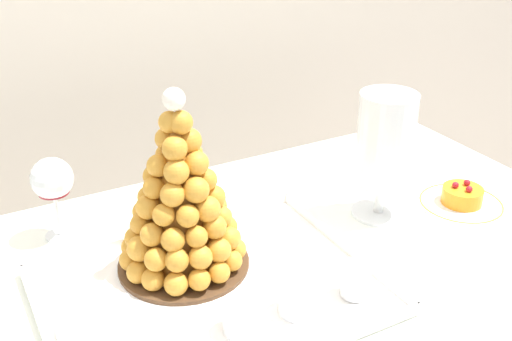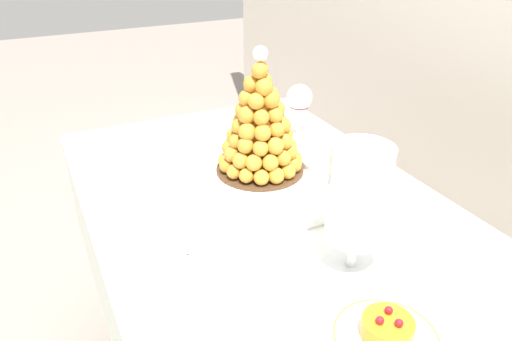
{
  "view_description": "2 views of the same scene",
  "coord_description": "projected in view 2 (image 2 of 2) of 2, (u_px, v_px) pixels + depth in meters",
  "views": [
    {
      "loc": [
        -0.51,
        -0.83,
        1.44
      ],
      "look_at": [
        -0.02,
        0.06,
        0.94
      ],
      "focal_mm": 43.73,
      "sensor_mm": 36.0,
      "label": 1
    },
    {
      "loc": [
        0.86,
        -0.46,
        1.4
      ],
      "look_at": [
        -0.04,
        -0.03,
        0.87
      ],
      "focal_mm": 33.89,
      "sensor_mm": 36.0,
      "label": 2
    }
  ],
  "objects": [
    {
      "name": "wine_glass",
      "position": [
        299.0,
        99.0,
        1.48
      ],
      "size": [
        0.08,
        0.08,
        0.17
      ],
      "color": "silver",
      "rests_on": "buffet_table"
    },
    {
      "name": "dessert_cup_mid_left",
      "position": [
        170.0,
        164.0,
        1.29
      ],
      "size": [
        0.05,
        0.05,
        0.05
      ],
      "color": "silver",
      "rests_on": "serving_tray"
    },
    {
      "name": "fruit_tart_plate",
      "position": [
        387.0,
        333.0,
        0.79
      ],
      "size": [
        0.18,
        0.18,
        0.05
      ],
      "color": "white",
      "rests_on": "buffet_table"
    },
    {
      "name": "macaron_goblet",
      "position": [
        358.0,
        196.0,
        0.89
      ],
      "size": [
        0.11,
        0.11,
        0.27
      ],
      "color": "white",
      "rests_on": "buffet_table"
    },
    {
      "name": "creme_brulee_ramekin",
      "position": [
        203.0,
        143.0,
        1.43
      ],
      "size": [
        0.09,
        0.09,
        0.02
      ],
      "color": "white",
      "rests_on": "serving_tray"
    },
    {
      "name": "dessert_cup_right",
      "position": [
        215.0,
        223.0,
        1.04
      ],
      "size": [
        0.05,
        0.05,
        0.06
      ],
      "color": "silver",
      "rests_on": "serving_tray"
    },
    {
      "name": "dessert_cup_left",
      "position": [
        162.0,
        149.0,
        1.37
      ],
      "size": [
        0.06,
        0.06,
        0.05
      ],
      "color": "silver",
      "rests_on": "serving_tray"
    },
    {
      "name": "serving_tray",
      "position": [
        230.0,
        180.0,
        1.27
      ],
      "size": [
        0.56,
        0.43,
        0.02
      ],
      "color": "white",
      "rests_on": "buffet_table"
    },
    {
      "name": "buffet_table",
      "position": [
        273.0,
        248.0,
        1.21
      ],
      "size": [
        1.35,
        0.82,
        0.78
      ],
      "color": "brown",
      "rests_on": "ground_plane"
    },
    {
      "name": "dessert_cup_centre",
      "position": [
        188.0,
        180.0,
        1.21
      ],
      "size": [
        0.06,
        0.06,
        0.05
      ],
      "color": "silver",
      "rests_on": "serving_tray"
    },
    {
      "name": "croquembouche",
      "position": [
        260.0,
        126.0,
        1.25
      ],
      "size": [
        0.24,
        0.24,
        0.34
      ],
      "color": "#4C331E",
      "rests_on": "serving_tray"
    },
    {
      "name": "dessert_cup_mid_right",
      "position": [
        201.0,
        200.0,
        1.13
      ],
      "size": [
        0.06,
        0.06,
        0.05
      ],
      "color": "silver",
      "rests_on": "serving_tray"
    }
  ]
}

